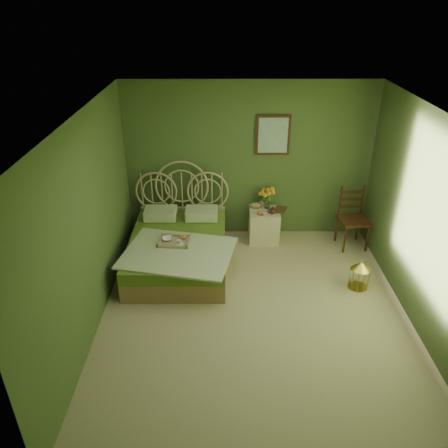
{
  "coord_description": "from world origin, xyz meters",
  "views": [
    {
      "loc": [
        -0.42,
        -4.48,
        3.76
      ],
      "look_at": [
        -0.4,
        1.0,
        0.82
      ],
      "focal_mm": 35.0,
      "sensor_mm": 36.0,
      "label": 1
    }
  ],
  "objects_px": {
    "nightstand": "(264,221)",
    "birdcage": "(359,275)",
    "bed": "(179,247)",
    "chair": "(353,214)"
  },
  "relations": [
    {
      "from": "nightstand",
      "to": "bed",
      "type": "bearing_deg",
      "value": -151.28
    },
    {
      "from": "nightstand",
      "to": "birdcage",
      "type": "relative_size",
      "value": 2.3
    },
    {
      "from": "bed",
      "to": "chair",
      "type": "bearing_deg",
      "value": 12.12
    },
    {
      "from": "chair",
      "to": "birdcage",
      "type": "xyz_separation_m",
      "value": [
        -0.19,
        -1.23,
        -0.35
      ]
    },
    {
      "from": "nightstand",
      "to": "chair",
      "type": "relative_size",
      "value": 0.96
    },
    {
      "from": "nightstand",
      "to": "birdcage",
      "type": "distance_m",
      "value": 1.86
    },
    {
      "from": "chair",
      "to": "birdcage",
      "type": "distance_m",
      "value": 1.3
    },
    {
      "from": "bed",
      "to": "birdcage",
      "type": "height_order",
      "value": "bed"
    },
    {
      "from": "nightstand",
      "to": "birdcage",
      "type": "xyz_separation_m",
      "value": [
        1.24,
        -1.39,
        -0.14
      ]
    },
    {
      "from": "birdcage",
      "to": "bed",
      "type": "bearing_deg",
      "value": 166.37
    }
  ]
}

